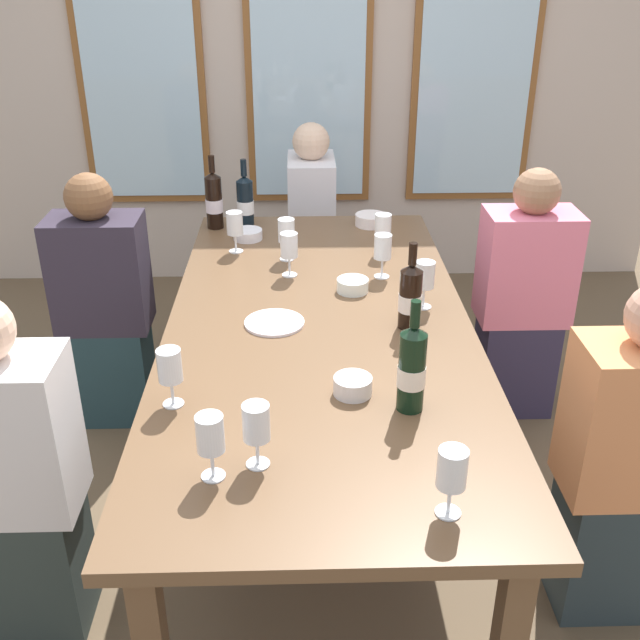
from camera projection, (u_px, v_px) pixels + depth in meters
name	position (u px, v px, depth m)	size (l,w,h in m)	color
ground_plane	(319.00, 493.00, 2.87)	(12.00, 12.00, 0.00)	brown
back_wall_with_windows	(308.00, 35.00, 4.15)	(4.24, 0.10, 2.90)	#C2B09F
dining_table	(319.00, 340.00, 2.57)	(1.04, 2.26, 0.74)	brown
white_plate_0	(274.00, 323.00, 2.53)	(0.21, 0.21, 0.01)	white
wine_bottle_0	(410.00, 296.00, 2.46)	(0.08, 0.08, 0.30)	black
wine_bottle_1	(214.00, 200.00, 3.35)	(0.08, 0.08, 0.33)	black
wine_bottle_2	(412.00, 368.00, 2.01)	(0.08, 0.08, 0.33)	black
wine_bottle_3	(245.00, 202.00, 3.35)	(0.08, 0.08, 0.32)	black
tasting_bowl_0	(353.00, 285.00, 2.76)	(0.12, 0.12, 0.05)	white
tasting_bowl_1	(371.00, 220.00, 3.42)	(0.14, 0.14, 0.05)	white
tasting_bowl_2	(353.00, 386.00, 2.12)	(0.11, 0.11, 0.05)	silver
tasting_bowl_3	(248.00, 234.00, 3.26)	(0.13, 0.13, 0.04)	white
wine_glass_0	(256.00, 425.00, 1.79)	(0.07, 0.07, 0.17)	white
wine_glass_1	(383.00, 228.00, 3.06)	(0.07, 0.07, 0.17)	white
wine_glass_2	(289.00, 247.00, 2.86)	(0.07, 0.07, 0.17)	white
wine_glass_3	(383.00, 248.00, 2.84)	(0.07, 0.07, 0.17)	white
wine_glass_4	(452.00, 472.00, 1.63)	(0.07, 0.07, 0.17)	white
wine_glass_5	(425.00, 276.00, 2.60)	(0.07, 0.07, 0.17)	white
wine_glass_6	(210.00, 437.00, 1.75)	(0.07, 0.07, 0.17)	white
wine_glass_7	(170.00, 367.00, 2.03)	(0.07, 0.07, 0.17)	white
wine_glass_8	(286.00, 232.00, 3.00)	(0.07, 0.07, 0.17)	white
wine_glass_9	(235.00, 225.00, 3.08)	(0.07, 0.07, 0.17)	white
seated_person_0	(105.00, 309.00, 3.13)	(0.38, 0.24, 1.11)	#21393F
seated_person_1	(522.00, 302.00, 3.19)	(0.38, 0.24, 1.11)	#302A44
seated_person_2	(13.00, 483.00, 2.11)	(0.38, 0.24, 1.11)	#2D3834
seated_person_3	(627.00, 466.00, 2.18)	(0.38, 0.24, 1.11)	#293539
seated_person_4	(312.00, 233.00, 3.96)	(0.24, 0.38, 1.11)	#27273C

